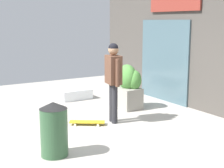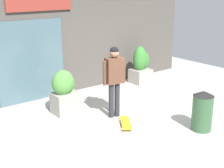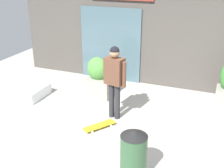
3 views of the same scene
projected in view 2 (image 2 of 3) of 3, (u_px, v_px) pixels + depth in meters
name	position (u px, v px, depth m)	size (l,w,h in m)	color
ground_plane	(141.00, 120.00, 7.88)	(12.00, 12.00, 0.00)	#B2ADA3
building_facade	(71.00, 27.00, 9.56)	(8.75, 0.31, 3.93)	#4C4742
skateboarder	(114.00, 75.00, 7.78)	(0.59, 0.34, 1.76)	#28282D
skateboard	(126.00, 123.00, 7.56)	(0.60, 0.75, 0.08)	gold
planter_box_left	(141.00, 65.00, 10.70)	(0.70, 0.56, 1.22)	gray
planter_box_right	(65.00, 91.00, 8.17)	(0.67, 0.53, 1.13)	gray
trash_bin	(202.00, 110.00, 7.23)	(0.46, 0.46, 0.92)	#335938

